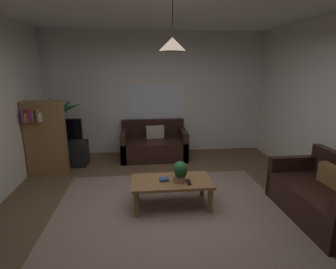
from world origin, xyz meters
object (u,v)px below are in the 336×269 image
(coffee_table, at_px, (172,184))
(potted_palm_corner, at_px, (65,133))
(book_on_table_0, at_px, (164,180))
(bookshelf_corner, at_px, (45,138))
(remote_on_table_0, at_px, (189,182))
(tv, at_px, (62,130))
(book_on_table_1, at_px, (164,179))
(potted_plant_on_table, at_px, (180,171))
(tv_stand, at_px, (65,154))
(pendant_lamp, at_px, (172,44))
(couch_under_window, at_px, (154,146))
(couch_right_side, at_px, (324,199))

(coffee_table, height_order, potted_palm_corner, potted_palm_corner)
(book_on_table_0, distance_m, bookshelf_corner, 2.54)
(remote_on_table_0, bearing_deg, tv, 140.63)
(book_on_table_1, bearing_deg, potted_plant_on_table, -11.07)
(tv_stand, bearing_deg, potted_plant_on_table, -42.93)
(book_on_table_1, bearing_deg, book_on_table_0, 171.64)
(potted_plant_on_table, height_order, pendant_lamp, pendant_lamp)
(couch_under_window, distance_m, tv_stand, 1.88)
(tv, bearing_deg, couch_right_side, -31.13)
(book_on_table_0, distance_m, pendant_lamp, 1.85)
(potted_palm_corner, height_order, pendant_lamp, pendant_lamp)
(bookshelf_corner, bearing_deg, remote_on_table_0, -32.96)
(coffee_table, relative_size, remote_on_table_0, 7.13)
(couch_right_side, distance_m, remote_on_table_0, 1.82)
(couch_under_window, xyz_separation_m, tv_stand, (-1.86, -0.28, -0.03))
(tv_stand, bearing_deg, pendant_lamp, -43.70)
(couch_under_window, height_order, remote_on_table_0, couch_under_window)
(book_on_table_1, height_order, tv, tv)
(potted_plant_on_table, bearing_deg, coffee_table, 154.33)
(pendant_lamp, bearing_deg, tv_stand, 136.30)
(book_on_table_0, bearing_deg, couch_right_side, -13.69)
(couch_right_side, height_order, book_on_table_0, couch_right_side)
(coffee_table, height_order, bookshelf_corner, bookshelf_corner)
(pendant_lamp, bearing_deg, remote_on_table_0, -27.58)
(couch_under_window, bearing_deg, tv, -170.90)
(coffee_table, height_order, tv, tv)
(couch_under_window, xyz_separation_m, potted_palm_corner, (-1.93, 0.16, 0.32))
(bookshelf_corner, relative_size, pendant_lamp, 2.36)
(couch_right_side, bearing_deg, book_on_table_0, -103.69)
(book_on_table_1, bearing_deg, remote_on_table_0, -17.77)
(book_on_table_0, distance_m, book_on_table_1, 0.02)
(book_on_table_0, relative_size, remote_on_table_0, 0.71)
(remote_on_table_0, xyz_separation_m, tv, (-2.22, 2.00, 0.33))
(remote_on_table_0, height_order, pendant_lamp, pendant_lamp)
(coffee_table, bearing_deg, remote_on_table_0, -27.58)
(coffee_table, relative_size, pendant_lamp, 1.93)
(couch_under_window, relative_size, potted_plant_on_table, 4.68)
(book_on_table_0, distance_m, tv_stand, 2.69)
(tv_stand, bearing_deg, book_on_table_0, -45.51)
(couch_right_side, distance_m, potted_palm_corner, 4.98)
(couch_right_side, xyz_separation_m, tv_stand, (-3.99, 2.43, -0.03))
(coffee_table, distance_m, tv_stand, 2.76)
(coffee_table, bearing_deg, bookshelf_corner, 146.52)
(coffee_table, relative_size, tv_stand, 1.27)
(coffee_table, relative_size, potted_palm_corner, 0.81)
(potted_plant_on_table, xyz_separation_m, bookshelf_corner, (-2.29, 1.50, 0.15))
(tv, height_order, potted_palm_corner, potted_palm_corner)
(book_on_table_1, distance_m, tv, 2.69)
(potted_plant_on_table, bearing_deg, tv_stand, 137.07)
(couch_under_window, relative_size, book_on_table_0, 12.66)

